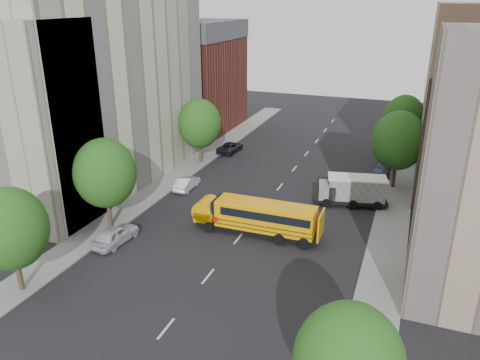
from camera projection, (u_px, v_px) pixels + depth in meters
The scene contains 19 objects.
ground at pixel (247, 228), 40.04m from camera, with size 120.00×120.00×0.00m, color black.
sidewalk_left at pixel (159, 188), 48.20m from camera, with size 3.00×80.00×0.12m, color slate.
sidewalk_right at pixel (391, 224), 40.55m from camera, with size 3.00×80.00×0.12m, color slate.
lane_markings at pixel (280, 187), 48.74m from camera, with size 0.15×64.00×0.01m, color silver.
building_left_cream at pixel (102, 86), 47.62m from camera, with size 10.00×26.00×20.00m, color beige.
building_left_redbrick at pixel (197, 85), 68.03m from camera, with size 10.00×15.00×13.00m, color maroon.
building_left_near at pixel (27, 125), 39.02m from camera, with size 10.00×7.00×17.00m, color beige.
building_right_far at pixel (478, 96), 48.19m from camera, with size 10.00×22.00×18.00m, color beige.
street_tree_0 at pixel (10, 229), 29.83m from camera, with size 4.80×4.80×7.41m.
street_tree_1 at pixel (105, 173), 38.42m from camera, with size 5.12×5.12×7.90m.
street_tree_2 at pixel (200, 123), 54.13m from camera, with size 4.99×4.99×7.71m.
street_tree_4 at pixel (398, 141), 46.72m from camera, with size 5.25×5.25×8.10m.
street_tree_5 at pixel (404, 118), 57.30m from camera, with size 4.86×4.86×7.51m.
school_bus at pixel (257, 216), 38.58m from camera, with size 10.30×2.63×2.90m.
safari_truck at pixel (352, 190), 43.98m from camera, with size 7.03×3.76×2.86m.
parked_car_0 at pixel (115, 235), 37.32m from camera, with size 1.79×4.44×1.51m, color silver.
parked_car_1 at pixel (187, 183), 48.02m from camera, with size 1.35×3.87×1.27m, color silver.
parked_car_2 at pixel (230, 147), 59.62m from camera, with size 2.11×4.57×1.27m, color black.
parked_car_4 at pixel (383, 167), 52.10m from camera, with size 1.83×4.55×1.55m, color #35465D.
Camera 1 is at (12.24, -33.65, 18.39)m, focal length 35.00 mm.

